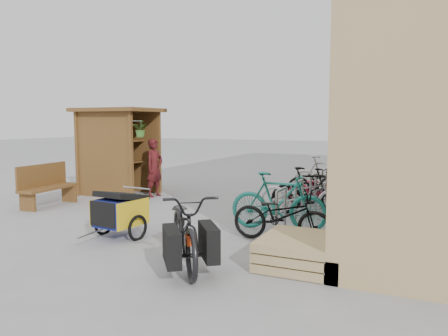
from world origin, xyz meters
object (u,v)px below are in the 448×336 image
at_px(bike_3, 311,191).
at_px(bike_7, 325,176).
at_px(pallet_stack, 298,251).
at_px(shopping_carts, 367,171).
at_px(bike_4, 322,190).
at_px(bike_6, 321,182).
at_px(bench, 47,185).
at_px(bike_1, 278,201).
at_px(cargo_bike, 185,229).
at_px(person_kiosk, 155,168).
at_px(bike_2, 303,194).
at_px(kiosk, 116,139).
at_px(bike_5, 328,187).
at_px(bike_0, 282,215).
at_px(child_trailer, 120,210).

xyz_separation_m(bike_3, bike_7, (-0.21, 2.47, 0.03)).
bearing_deg(pallet_stack, shopping_carts, 90.00).
height_order(bike_4, bike_6, bike_6).
bearing_deg(bench, bike_1, -4.10).
height_order(shopping_carts, bike_1, bike_1).
distance_m(bench, bike_6, 6.88).
relative_size(bench, bike_4, 0.95).
distance_m(cargo_bike, person_kiosk, 5.97).
distance_m(pallet_stack, bike_2, 3.27).
bearing_deg(person_kiosk, cargo_bike, -133.78).
distance_m(kiosk, bike_5, 5.89).
height_order(person_kiosk, bike_3, person_kiosk).
bearing_deg(bike_5, bike_1, 178.00).
bearing_deg(shopping_carts, cargo_bike, -99.56).
distance_m(person_kiosk, bike_6, 4.47).
bearing_deg(kiosk, bike_1, -20.74).
height_order(shopping_carts, bike_0, shopping_carts).
bearing_deg(bike_2, bike_0, -178.90).
distance_m(bike_1, bike_4, 2.31).
bearing_deg(shopping_carts, pallet_stack, -90.00).
distance_m(child_trailer, cargo_bike, 2.03).
xyz_separation_m(bike_0, bike_1, (-0.30, 0.75, 0.09)).
bearing_deg(bike_3, bike_6, -12.40).
relative_size(person_kiosk, bike_7, 0.85).
bearing_deg(bike_0, cargo_bike, 154.53).
xyz_separation_m(cargo_bike, bike_1, (0.55, 2.52, 0.01)).
relative_size(kiosk, person_kiosk, 1.59).
height_order(person_kiosk, bike_5, person_kiosk).
height_order(bike_5, bike_7, bike_7).
xyz_separation_m(bench, bike_6, (5.80, 3.70, -0.06)).
bearing_deg(bike_2, kiosk, 78.73).
distance_m(shopping_carts, bike_7, 2.02).
xyz_separation_m(pallet_stack, bike_7, (-0.88, 5.96, 0.35)).
bearing_deg(bike_1, bike_6, -5.44).
xyz_separation_m(bike_4, bike_5, (0.03, 0.48, 0.00)).
bearing_deg(kiosk, pallet_stack, -31.66).
xyz_separation_m(bike_1, bike_7, (0.01, 4.13, 0.01)).
height_order(kiosk, bike_1, kiosk).
bearing_deg(bike_6, bike_3, 166.53).
bearing_deg(bike_7, cargo_bike, 176.35).
height_order(kiosk, bike_2, kiosk).
height_order(cargo_bike, bike_5, cargo_bike).
xyz_separation_m(bench, bike_1, (5.80, 0.07, 0.03)).
xyz_separation_m(kiosk, bike_7, (5.40, 2.09, -1.00)).
distance_m(bike_3, bike_6, 1.97).
xyz_separation_m(person_kiosk, bike_5, (4.56, 0.59, -0.33)).
height_order(bike_0, bike_3, bike_3).
relative_size(child_trailer, person_kiosk, 0.94).
bearing_deg(bike_7, kiosk, 112.24).
xyz_separation_m(bike_1, bike_5, (0.35, 2.77, -0.09)).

